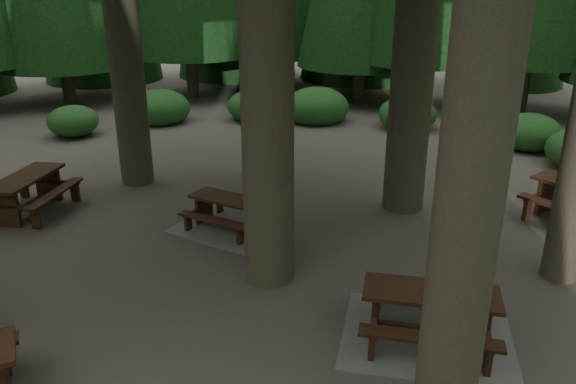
% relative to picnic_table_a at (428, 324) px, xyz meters
% --- Properties ---
extents(ground, '(80.00, 80.00, 0.00)m').
position_rel_picnic_table_a_xyz_m(ground, '(-3.61, 0.70, -0.28)').
color(ground, '#595248').
rests_on(ground, ground).
extents(picnic_table_a, '(2.65, 2.30, 0.81)m').
position_rel_picnic_table_a_xyz_m(picnic_table_a, '(0.00, 0.00, 0.00)').
color(picnic_table_a, gray).
rests_on(picnic_table_a, ground).
extents(picnic_table_b, '(1.92, 2.22, 0.85)m').
position_rel_picnic_table_a_xyz_m(picnic_table_b, '(-8.85, 1.66, 0.28)').
color(picnic_table_b, black).
rests_on(picnic_table_b, ground).
extents(picnic_table_c, '(2.31, 2.01, 0.70)m').
position_rel_picnic_table_a_xyz_m(picnic_table_c, '(-4.33, 2.41, -0.05)').
color(picnic_table_c, gray).
rests_on(picnic_table_c, ground).
extents(shrub_ring, '(23.86, 24.64, 1.49)m').
position_rel_picnic_table_a_xyz_m(shrub_ring, '(-2.91, 1.45, 0.12)').
color(shrub_ring, '#205E26').
rests_on(shrub_ring, ground).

